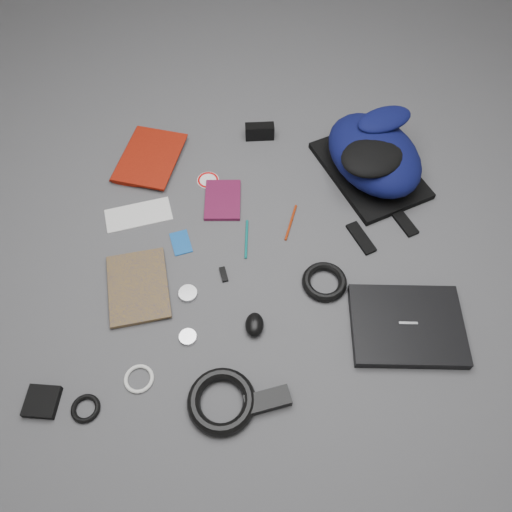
{
  "coord_description": "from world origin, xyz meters",
  "views": [
    {
      "loc": [
        -0.04,
        -0.81,
        1.3
      ],
      "look_at": [
        0.0,
        0.0,
        0.02
      ],
      "focal_mm": 35.0,
      "sensor_mm": 36.0,
      "label": 1
    }
  ],
  "objects_px": {
    "dvd_case": "(223,200)",
    "compact_camera": "(260,132)",
    "textbook_red": "(123,153)",
    "mouse": "(254,325)",
    "comic_book": "(108,292)",
    "backpack": "(374,154)",
    "power_brick": "(268,400)",
    "laptop": "(407,325)",
    "pouch": "(42,402)"
  },
  "relations": [
    {
      "from": "laptop",
      "to": "power_brick",
      "type": "distance_m",
      "value": 0.45
    },
    {
      "from": "dvd_case",
      "to": "mouse",
      "type": "xyz_separation_m",
      "value": [
        0.08,
        -0.46,
        0.01
      ]
    },
    {
      "from": "compact_camera",
      "to": "mouse",
      "type": "bearing_deg",
      "value": -94.61
    },
    {
      "from": "textbook_red",
      "to": "compact_camera",
      "type": "distance_m",
      "value": 0.49
    },
    {
      "from": "mouse",
      "to": "pouch",
      "type": "distance_m",
      "value": 0.59
    },
    {
      "from": "power_brick",
      "to": "pouch",
      "type": "distance_m",
      "value": 0.58
    },
    {
      "from": "textbook_red",
      "to": "pouch",
      "type": "distance_m",
      "value": 0.87
    },
    {
      "from": "backpack",
      "to": "mouse",
      "type": "bearing_deg",
      "value": -149.3
    },
    {
      "from": "compact_camera",
      "to": "laptop",
      "type": "bearing_deg",
      "value": -64.68
    },
    {
      "from": "textbook_red",
      "to": "pouch",
      "type": "relative_size",
      "value": 3.19
    },
    {
      "from": "backpack",
      "to": "compact_camera",
      "type": "xyz_separation_m",
      "value": [
        -0.37,
        0.19,
        -0.06
      ]
    },
    {
      "from": "laptop",
      "to": "mouse",
      "type": "xyz_separation_m",
      "value": [
        -0.43,
        0.02,
        0.0
      ]
    },
    {
      "from": "mouse",
      "to": "pouch",
      "type": "bearing_deg",
      "value": -156.73
    },
    {
      "from": "backpack",
      "to": "compact_camera",
      "type": "distance_m",
      "value": 0.42
    },
    {
      "from": "textbook_red",
      "to": "comic_book",
      "type": "xyz_separation_m",
      "value": [
        0.01,
        -0.55,
        -0.01
      ]
    },
    {
      "from": "comic_book",
      "to": "compact_camera",
      "type": "relative_size",
      "value": 2.32
    },
    {
      "from": "dvd_case",
      "to": "power_brick",
      "type": "xyz_separation_m",
      "value": [
        0.11,
        -0.67,
        0.01
      ]
    },
    {
      "from": "pouch",
      "to": "laptop",
      "type": "bearing_deg",
      "value": 9.55
    },
    {
      "from": "compact_camera",
      "to": "pouch",
      "type": "distance_m",
      "value": 1.12
    },
    {
      "from": "comic_book",
      "to": "dvd_case",
      "type": "xyz_separation_m",
      "value": [
        0.34,
        0.33,
        -0.0
      ]
    },
    {
      "from": "backpack",
      "to": "textbook_red",
      "type": "height_order",
      "value": "backpack"
    },
    {
      "from": "laptop",
      "to": "power_brick",
      "type": "bearing_deg",
      "value": -150.72
    },
    {
      "from": "compact_camera",
      "to": "power_brick",
      "type": "bearing_deg",
      "value": -92.3
    },
    {
      "from": "comic_book",
      "to": "power_brick",
      "type": "height_order",
      "value": "power_brick"
    },
    {
      "from": "textbook_red",
      "to": "comic_book",
      "type": "height_order",
      "value": "textbook_red"
    },
    {
      "from": "dvd_case",
      "to": "power_brick",
      "type": "bearing_deg",
      "value": -78.37
    },
    {
      "from": "mouse",
      "to": "power_brick",
      "type": "distance_m",
      "value": 0.21
    },
    {
      "from": "laptop",
      "to": "mouse",
      "type": "relative_size",
      "value": 4.25
    },
    {
      "from": "laptop",
      "to": "pouch",
      "type": "height_order",
      "value": "laptop"
    },
    {
      "from": "textbook_red",
      "to": "dvd_case",
      "type": "distance_m",
      "value": 0.41
    },
    {
      "from": "backpack",
      "to": "laptop",
      "type": "relative_size",
      "value": 1.35
    },
    {
      "from": "backpack",
      "to": "mouse",
      "type": "relative_size",
      "value": 5.75
    },
    {
      "from": "laptop",
      "to": "backpack",
      "type": "bearing_deg",
      "value": 94.33
    },
    {
      "from": "laptop",
      "to": "comic_book",
      "type": "bearing_deg",
      "value": 173.9
    },
    {
      "from": "dvd_case",
      "to": "comic_book",
      "type": "bearing_deg",
      "value": -133.1
    },
    {
      "from": "comic_book",
      "to": "compact_camera",
      "type": "xyz_separation_m",
      "value": [
        0.48,
        0.62,
        0.02
      ]
    },
    {
      "from": "backpack",
      "to": "power_brick",
      "type": "relative_size",
      "value": 3.54
    },
    {
      "from": "compact_camera",
      "to": "power_brick",
      "type": "xyz_separation_m",
      "value": [
        -0.03,
        -0.96,
        -0.01
      ]
    },
    {
      "from": "textbook_red",
      "to": "comic_book",
      "type": "distance_m",
      "value": 0.55
    },
    {
      "from": "power_brick",
      "to": "backpack",
      "type": "bearing_deg",
      "value": 50.53
    },
    {
      "from": "backpack",
      "to": "mouse",
      "type": "xyz_separation_m",
      "value": [
        -0.42,
        -0.56,
        -0.07
      ]
    },
    {
      "from": "textbook_red",
      "to": "mouse",
      "type": "relative_size",
      "value": 3.61
    },
    {
      "from": "backpack",
      "to": "dvd_case",
      "type": "distance_m",
      "value": 0.52
    },
    {
      "from": "backpack",
      "to": "comic_book",
      "type": "distance_m",
      "value": 0.95
    },
    {
      "from": "laptop",
      "to": "power_brick",
      "type": "height_order",
      "value": "laptop"
    },
    {
      "from": "compact_camera",
      "to": "mouse",
      "type": "xyz_separation_m",
      "value": [
        -0.05,
        -0.75,
        -0.01
      ]
    },
    {
      "from": "dvd_case",
      "to": "compact_camera",
      "type": "bearing_deg",
      "value": 67.09
    },
    {
      "from": "textbook_red",
      "to": "compact_camera",
      "type": "xyz_separation_m",
      "value": [
        0.48,
        0.07,
        0.01
      ]
    },
    {
      "from": "pouch",
      "to": "compact_camera",
      "type": "bearing_deg",
      "value": 56.87
    },
    {
      "from": "textbook_red",
      "to": "backpack",
      "type": "bearing_deg",
      "value": 8.15
    }
  ]
}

